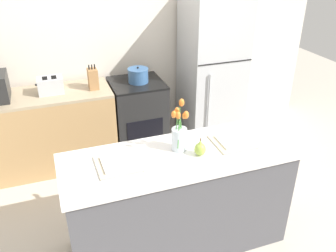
# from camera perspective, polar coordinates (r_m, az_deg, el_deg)

# --- Properties ---
(ground_plane) EXTENTS (10.00, 10.00, 0.00)m
(ground_plane) POSITION_cam_1_polar(r_m,az_deg,el_deg) (3.28, 1.54, -17.88)
(ground_plane) COLOR beige
(back_wall) EXTENTS (5.20, 0.08, 2.70)m
(back_wall) POSITION_cam_1_polar(r_m,az_deg,el_deg) (4.33, -8.08, 14.30)
(back_wall) COLOR silver
(back_wall) RESTS_ON ground_plane
(kitchen_island) EXTENTS (1.80, 0.66, 0.90)m
(kitchen_island) POSITION_cam_1_polar(r_m,az_deg,el_deg) (2.98, 1.66, -11.85)
(kitchen_island) COLOR #4C4C51
(kitchen_island) RESTS_ON ground_plane
(back_counter) EXTENTS (1.68, 0.60, 0.89)m
(back_counter) POSITION_cam_1_polar(r_m,az_deg,el_deg) (4.19, -20.30, -1.01)
(back_counter) COLOR tan
(back_counter) RESTS_ON ground_plane
(stove_range) EXTENTS (0.60, 0.61, 0.89)m
(stove_range) POSITION_cam_1_polar(r_m,az_deg,el_deg) (4.29, -4.82, 1.46)
(stove_range) COLOR black
(stove_range) RESTS_ON ground_plane
(refrigerator) EXTENTS (0.68, 0.67, 1.80)m
(refrigerator) POSITION_cam_1_polar(r_m,az_deg,el_deg) (4.42, 7.01, 8.60)
(refrigerator) COLOR #B7BABC
(refrigerator) RESTS_ON ground_plane
(flower_vase) EXTENTS (0.12, 0.15, 0.41)m
(flower_vase) POSITION_cam_1_polar(r_m,az_deg,el_deg) (2.71, 1.83, -1.35)
(flower_vase) COLOR silver
(flower_vase) RESTS_ON kitchen_island
(pear_figurine) EXTENTS (0.09, 0.09, 0.14)m
(pear_figurine) POSITION_cam_1_polar(r_m,az_deg,el_deg) (2.69, 5.17, -3.61)
(pear_figurine) COLOR #9EBC47
(pear_figurine) RESTS_ON kitchen_island
(plate_setting_left) EXTENTS (0.31, 0.31, 0.02)m
(plate_setting_left) POSITION_cam_1_polar(r_m,az_deg,el_deg) (2.62, -8.08, -5.98)
(plate_setting_left) COLOR beige
(plate_setting_left) RESTS_ON kitchen_island
(plate_setting_right) EXTENTS (0.31, 0.31, 0.02)m
(plate_setting_right) POSITION_cam_1_polar(r_m,az_deg,el_deg) (2.90, 10.31, -2.44)
(plate_setting_right) COLOR beige
(plate_setting_right) RESTS_ON kitchen_island
(toaster) EXTENTS (0.28, 0.18, 0.17)m
(toaster) POSITION_cam_1_polar(r_m,az_deg,el_deg) (3.96, -18.33, 6.20)
(toaster) COLOR #B7BABC
(toaster) RESTS_ON back_counter
(cooking_pot) EXTENTS (0.23, 0.23, 0.19)m
(cooking_pot) POSITION_cam_1_polar(r_m,az_deg,el_deg) (4.08, -4.81, 8.10)
(cooking_pot) COLOR #386093
(cooking_pot) RESTS_ON stove_range
(knife_block) EXTENTS (0.10, 0.14, 0.27)m
(knife_block) POSITION_cam_1_polar(r_m,az_deg,el_deg) (3.96, -11.94, 7.42)
(knife_block) COLOR #A37547
(knife_block) RESTS_ON back_counter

